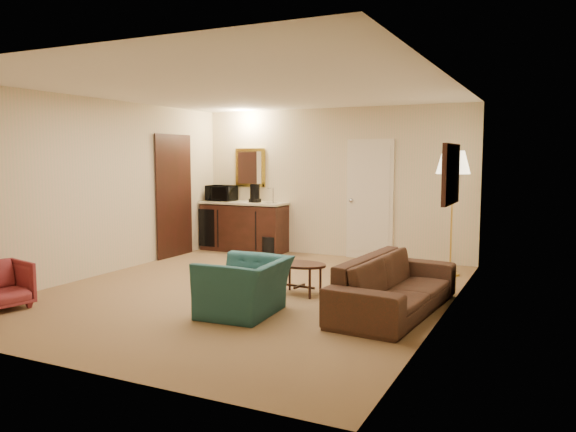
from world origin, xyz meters
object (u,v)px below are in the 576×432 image
Objects in this scene: rose_chair_near at (0,283)px; coffee_maker at (255,193)px; waste_bin at (270,246)px; microwave at (221,191)px; wetbar_cabinet at (244,226)px; sofa at (395,276)px; coffee_table at (299,279)px; teal_armchair at (245,277)px; floor_lamp at (452,213)px.

coffee_maker is (0.74, 4.71, 0.79)m from rose_chair_near.
microwave reaches higher than waste_bin.
wetbar_cabinet is 0.81m from microwave.
microwave is (-4.13, 2.88, 0.68)m from sofa.
coffee_table is at bearing -41.78° from microwave.
coffee_maker is (0.24, -0.01, 0.63)m from wetbar_cabinet.
waste_bin is 1.50m from microwave.
microwave reaches higher than teal_armchair.
wetbar_cabinet is at bearing 171.79° from floor_lamp.
coffee_table is 1.33× the size of microwave.
wetbar_cabinet is 3.92m from floor_lamp.
sofa is 6.32× the size of waste_bin.
microwave is at bearing 137.23° from coffee_table.
wetbar_cabinet reaches higher than coffee_table.
microwave is at bearing 60.04° from sofa.
waste_bin is at bearing 125.13° from coffee_table.
sofa is at bearing -33.84° from microwave.
teal_armchair is 1.59× the size of rose_chair_near.
waste_bin is (0.65, -0.22, -0.29)m from wetbar_cabinet.
teal_armchair is (2.15, -3.69, -0.04)m from wetbar_cabinet.
rose_chair_near is 4.80m from microwave.
coffee_maker is (0.74, -0.02, -0.01)m from microwave.
teal_armchair is (-1.48, -0.83, 0.00)m from sofa.
sofa reaches higher than waste_bin.
waste_bin is at bearing 174.00° from floor_lamp.
coffee_table is at bearing -126.91° from floor_lamp.
rose_chair_near is 4.83m from coffee_maker.
coffee_maker reaches higher than sofa.
coffee_table is 3.95m from microwave.
coffee_maker is at bearing 54.83° from sofa.
sofa is 1.15× the size of floor_lamp.
microwave is 0.74m from coffee_maker.
microwave reaches higher than wetbar_cabinet.
microwave reaches higher than coffee_table.
rose_chair_near is at bearing 119.11° from sofa.
floor_lamp reaches higher than rose_chair_near.
microwave reaches higher than rose_chair_near.
wetbar_cabinet is 4.27m from teal_armchair.
wetbar_cabinet is 0.77× the size of sofa.
coffee_maker reaches higher than teal_armchair.
floor_lamp is (1.53, 2.04, 0.72)m from coffee_table.
sofa is 1.70m from teal_armchair.
coffee_table is 3.43m from coffee_maker.
sofa is 5.08m from microwave.
microwave is (-1.15, 0.23, 0.93)m from waste_bin.
sofa is at bearing -95.40° from floor_lamp.
coffee_table is at bearing 167.83° from teal_armchair.
waste_bin is at bearing 53.35° from sofa.
wetbar_cabinet is 4.75m from rose_chair_near.
sofa is 4.53m from rose_chair_near.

